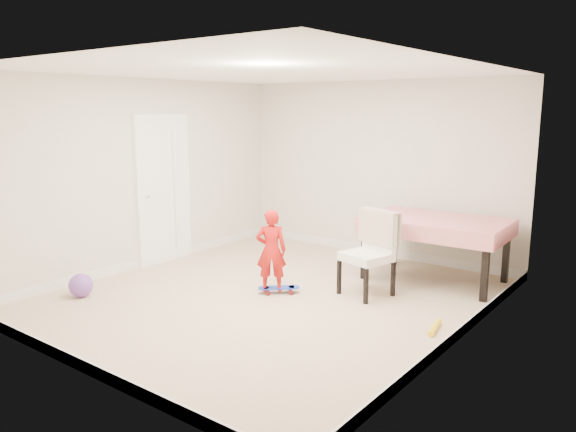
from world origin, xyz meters
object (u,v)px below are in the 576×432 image
Objects in this scene: dining_chair at (367,254)px; skateboard at (279,290)px; balloon at (81,285)px; dining_table at (435,250)px; child at (271,253)px.

skateboard is at bearing -130.75° from dining_chair.
balloon is (-2.64, -2.10, -0.37)m from dining_chair.
dining_table is 1.13m from dining_chair.
child reaches higher than dining_table.
child is at bearing 40.59° from balloon.
dining_chair reaches higher than balloon.
dining_chair reaches higher than child.
balloon reaches higher than skateboard.
balloon is at bearing -126.12° from dining_chair.
child is at bearing -130.11° from dining_chair.
balloon is (-3.05, -3.15, -0.27)m from dining_table.
skateboard is (-0.86, -0.58, -0.47)m from dining_chair.
dining_chair is at bearing -113.39° from dining_table.
dining_table is 6.21× the size of balloon.
dining_chair is at bearing 38.58° from balloon.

